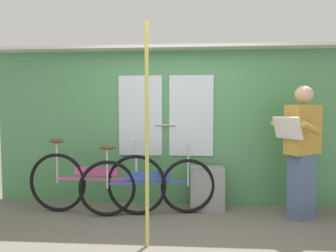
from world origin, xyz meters
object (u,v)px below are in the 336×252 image
(bicycle_near_door, at_px, (96,182))
(passenger_reading_newspaper, at_px, (302,149))
(bicycle_leaning_behind, at_px, (148,185))
(trash_bin_by_wall, at_px, (207,188))
(handrail_pole, at_px, (147,136))

(bicycle_near_door, distance_m, passenger_reading_newspaper, 2.56)
(bicycle_near_door, relative_size, bicycle_leaning_behind, 1.07)
(bicycle_leaning_behind, relative_size, passenger_reading_newspaper, 1.05)
(bicycle_leaning_behind, xyz_separation_m, trash_bin_by_wall, (0.75, 0.27, -0.09))
(bicycle_near_door, distance_m, bicycle_leaning_behind, 0.66)
(bicycle_leaning_behind, relative_size, trash_bin_by_wall, 3.02)
(bicycle_near_door, xyz_separation_m, trash_bin_by_wall, (1.41, 0.26, -0.12))
(bicycle_near_door, height_order, trash_bin_by_wall, bicycle_near_door)
(bicycle_leaning_behind, height_order, trash_bin_by_wall, bicycle_leaning_behind)
(passenger_reading_newspaper, relative_size, handrail_pole, 0.75)
(passenger_reading_newspaper, relative_size, trash_bin_by_wall, 2.88)
(trash_bin_by_wall, xyz_separation_m, handrail_pole, (-0.65, -1.07, 0.78))
(trash_bin_by_wall, bearing_deg, bicycle_near_door, -169.76)
(bicycle_leaning_behind, bearing_deg, passenger_reading_newspaper, -9.19)
(bicycle_leaning_behind, xyz_separation_m, handrail_pole, (0.11, -0.80, 0.69))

